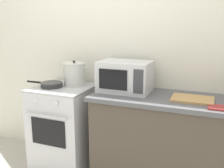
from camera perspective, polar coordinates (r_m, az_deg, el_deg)
back_wall at (r=2.84m, az=4.39°, el=6.37°), size 4.40×0.10×2.50m
lower_cabinet_right at (r=2.62m, az=14.61°, el=-13.20°), size 1.64×0.56×0.88m
countertop_right at (r=2.46m, az=15.23°, el=-3.54°), size 1.70×0.60×0.04m
stove at (r=2.98m, az=-10.27°, el=-9.20°), size 0.60×0.64×0.92m
stock_pot at (r=2.87m, az=-8.17°, el=2.15°), size 0.33×0.24×0.27m
frying_pan at (r=2.86m, az=-13.10°, el=-0.12°), size 0.43×0.23×0.05m
microwave at (r=2.59m, az=2.89°, el=1.67°), size 0.50×0.37×0.30m
cutting_board at (r=2.42m, az=17.10°, el=-3.16°), size 0.36×0.26×0.02m
oven_mitt at (r=2.27m, az=22.38°, el=-4.78°), size 0.18×0.14×0.02m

